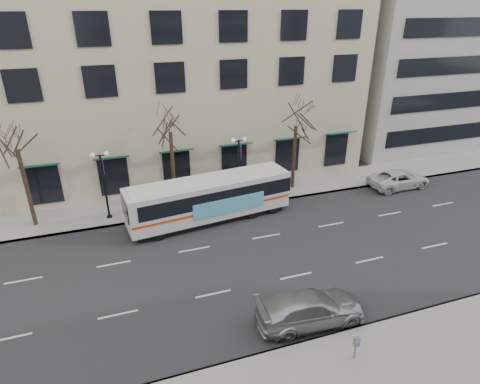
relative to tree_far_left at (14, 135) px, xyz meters
name	(u,v)px	position (x,y,z in m)	size (l,w,h in m)	color
ground	(203,270)	(10.00, -8.80, -6.70)	(160.00, 160.00, 0.00)	black
sidewalk_far	(236,195)	(15.00, 0.20, -6.62)	(80.00, 4.00, 0.15)	gray
building_hotel	(120,32)	(8.00, 12.20, 5.30)	(40.00, 20.00, 24.00)	#BCB290
tree_far_left	(14,135)	(0.00, 0.00, 0.00)	(3.60, 3.60, 8.34)	black
tree_far_mid	(169,119)	(10.00, 0.00, 0.21)	(3.60, 3.60, 8.55)	black
tree_far_right	(297,114)	(20.00, 0.00, -0.28)	(3.60, 3.60, 8.06)	black
lamp_post_left	(104,182)	(5.01, -0.60, -3.75)	(1.22, 0.45, 5.21)	black
lamp_post_right	(239,166)	(15.01, -0.60, -3.75)	(1.22, 0.45, 5.21)	black
city_bus	(211,198)	(12.07, -2.99, -4.94)	(12.07, 4.00, 3.21)	silver
silver_car	(311,309)	(14.03, -14.64, -5.90)	(2.24, 5.50, 1.60)	#A0A4A7
white_pickup	(399,179)	(28.76, -2.60, -5.96)	(2.47, 5.35, 1.49)	silver
pay_station	(356,343)	(14.75, -17.43, -5.67)	(0.30, 0.23, 1.22)	gray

